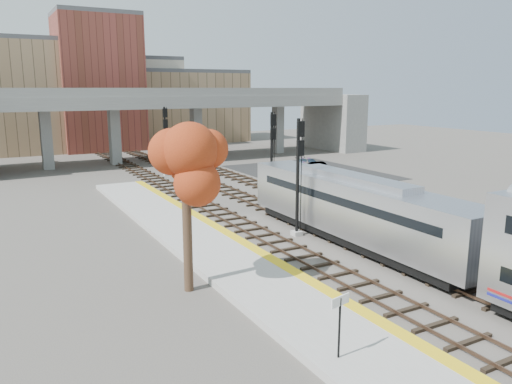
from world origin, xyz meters
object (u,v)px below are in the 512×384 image
car_c (309,163)px  tree (185,167)px  signal_mast_far (166,141)px  car_a (307,174)px  locomotive (354,208)px  signal_mast_mid (272,156)px  car_b (320,168)px  signal_mast_near (298,177)px

car_c → tree: bearing=-136.5°
signal_mast_far → car_a: size_ratio=1.97×
locomotive → signal_mast_mid: signal_mast_mid is taller
car_c → signal_mast_far: bearing=166.5°
car_a → signal_mast_mid: bearing=-139.4°
car_b → tree: bearing=-129.8°
locomotive → car_c: bearing=60.5°
car_a → tree: bearing=-131.9°
signal_mast_mid → signal_mast_far: (-4.10, 15.89, 0.00)m
car_b → car_c: size_ratio=0.95×
signal_mast_near → signal_mast_mid: 11.06m
car_b → signal_mast_mid: bearing=-136.0°
locomotive → car_c: locomotive is taller
locomotive → tree: size_ratio=2.37×
signal_mast_near → car_b: bearing=50.8°
locomotive → signal_mast_far: size_ratio=2.54×
car_c → car_a: bearing=-129.6°
signal_mast_far → signal_mast_mid: bearing=-75.5°
signal_mast_mid → car_c: size_ratio=1.95×
signal_mast_far → car_a: (11.78, -10.05, -3.12)m
locomotive → car_b: (13.62, 22.30, -1.63)m
tree → car_c: (26.44, 28.19, -5.37)m
signal_mast_near → car_a: (11.78, 16.12, -3.20)m
tree → car_a: bearing=44.8°
signal_mast_far → car_a: bearing=-40.5°
tree → car_b: size_ratio=2.19×
tree → car_b: bearing=43.9°
signal_mast_near → car_c: bearing=53.8°
signal_mast_mid → signal_mast_far: size_ratio=1.00×
locomotive → signal_mast_mid: 13.54m
car_c → locomotive: bearing=-122.9°
tree → signal_mast_near: bearing=28.0°
signal_mast_mid → car_a: (7.68, 5.85, -3.12)m
locomotive → tree: bearing=-170.1°
signal_mast_near → tree: size_ratio=0.95×
car_b → car_c: car_b is taller
signal_mast_mid → signal_mast_far: 16.41m
signal_mast_near → tree: tree is taller
signal_mast_mid → car_c: signal_mast_mid is taller
signal_mast_mid → car_a: bearing=37.3°
signal_mast_near → locomotive: bearing=-55.3°
tree → car_a: 30.49m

